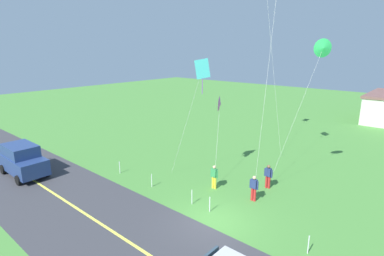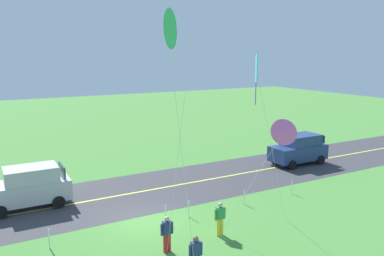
# 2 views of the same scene
# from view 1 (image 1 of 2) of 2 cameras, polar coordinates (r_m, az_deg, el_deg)

# --- Properties ---
(ground_plane) EXTENTS (120.00, 120.00, 0.10)m
(ground_plane) POSITION_cam_1_polar(r_m,az_deg,el_deg) (16.78, 4.07, -17.40)
(ground_plane) COLOR #478438
(car_parked_west_far) EXTENTS (4.40, 2.12, 2.24)m
(car_parked_west_far) POSITION_cam_1_polar(r_m,az_deg,el_deg) (24.95, -29.33, -5.24)
(car_parked_west_far) COLOR navy
(car_parked_west_far) RESTS_ON ground
(person_adult_near) EXTENTS (0.58, 0.22, 1.60)m
(person_adult_near) POSITION_cam_1_polar(r_m,az_deg,el_deg) (19.89, 4.20, -9.03)
(person_adult_near) COLOR yellow
(person_adult_near) RESTS_ON ground
(person_adult_companion) EXTENTS (0.58, 0.22, 1.60)m
(person_adult_companion) POSITION_cam_1_polar(r_m,az_deg,el_deg) (18.70, 11.59, -10.93)
(person_adult_companion) COLOR red
(person_adult_companion) RESTS_ON ground
(person_child_watcher) EXTENTS (0.58, 0.22, 1.60)m
(person_child_watcher) POSITION_cam_1_polar(r_m,az_deg,el_deg) (20.52, 14.18, -8.70)
(person_child_watcher) COLOR red
(person_child_watcher) RESTS_ON ground
(kite_red_low) EXTENTS (1.77, 2.93, 5.68)m
(kite_red_low) POSITION_cam_1_polar(r_m,az_deg,el_deg) (21.29, 5.26, 4.50)
(kite_red_low) COLOR silver
(kite_red_low) RESTS_ON ground
(kite_yellow_high) EXTENTS (2.45, 2.43, 9.46)m
(kite_yellow_high) POSITION_cam_1_polar(r_m,az_deg,el_deg) (19.99, 23.48, 13.57)
(kite_yellow_high) COLOR silver
(kite_yellow_high) RESTS_ON ground
(kite_green_far) EXTENTS (2.80, 0.92, 8.30)m
(kite_green_far) POSITION_cam_1_polar(r_m,az_deg,el_deg) (19.55, 1.89, 10.70)
(kite_green_far) COLOR silver
(kite_green_far) RESTS_ON ground
(fence_post_0) EXTENTS (0.05, 0.05, 0.90)m
(fence_post_0) POSITION_cam_1_polar(r_m,az_deg,el_deg) (22.91, -13.49, -7.26)
(fence_post_0) COLOR silver
(fence_post_0) RESTS_ON ground
(fence_post_1) EXTENTS (0.05, 0.05, 0.90)m
(fence_post_1) POSITION_cam_1_polar(r_m,az_deg,el_deg) (20.37, -7.61, -9.81)
(fence_post_1) COLOR silver
(fence_post_1) RESTS_ON ground
(fence_post_2) EXTENTS (0.05, 0.05, 0.90)m
(fence_post_2) POSITION_cam_1_polar(r_m,az_deg,el_deg) (18.14, -0.01, -12.90)
(fence_post_2) COLOR silver
(fence_post_2) RESTS_ON ground
(fence_post_3) EXTENTS (0.05, 0.05, 0.90)m
(fence_post_3) POSITION_cam_1_polar(r_m,az_deg,el_deg) (17.42, 3.36, -14.18)
(fence_post_3) COLOR silver
(fence_post_3) RESTS_ON ground
(fence_post_4) EXTENTS (0.05, 0.05, 0.90)m
(fence_post_4) POSITION_cam_1_polar(r_m,az_deg,el_deg) (15.25, 21.11, -19.86)
(fence_post_4) COLOR silver
(fence_post_4) RESTS_ON ground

